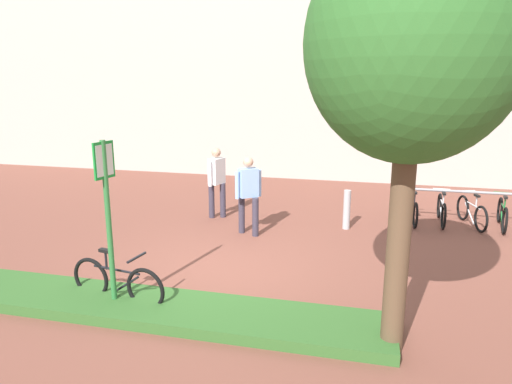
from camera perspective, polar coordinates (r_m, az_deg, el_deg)
ground_plane at (r=8.68m, az=-4.05°, el=-9.20°), size 60.00×60.00×0.00m
building_facade at (r=16.40m, az=5.20°, el=19.40°), size 28.00×1.20×10.00m
planter_strip at (r=7.32m, az=-12.65°, el=-13.42°), size 7.00×1.10×0.16m
tree_sidewalk at (r=5.67m, az=18.43°, el=16.30°), size 2.41×2.41×5.06m
parking_sign_post at (r=7.03m, az=-17.49°, el=-1.16°), size 0.12×0.36×2.53m
bike_at_sign at (r=7.59m, az=-16.33°, el=-10.39°), size 1.67×0.44×0.86m
bike_rack_cluster at (r=11.95m, az=23.00°, el=-2.05°), size 2.66×1.61×0.83m
bollard_steel at (r=10.89m, az=10.87°, el=-2.10°), size 0.16×0.16×0.90m
person_shirt_white at (r=10.18m, az=-0.93°, el=0.15°), size 0.50×0.44×1.72m
person_shirt_blue at (r=11.47m, az=-4.74°, el=1.67°), size 0.39×0.58×1.72m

